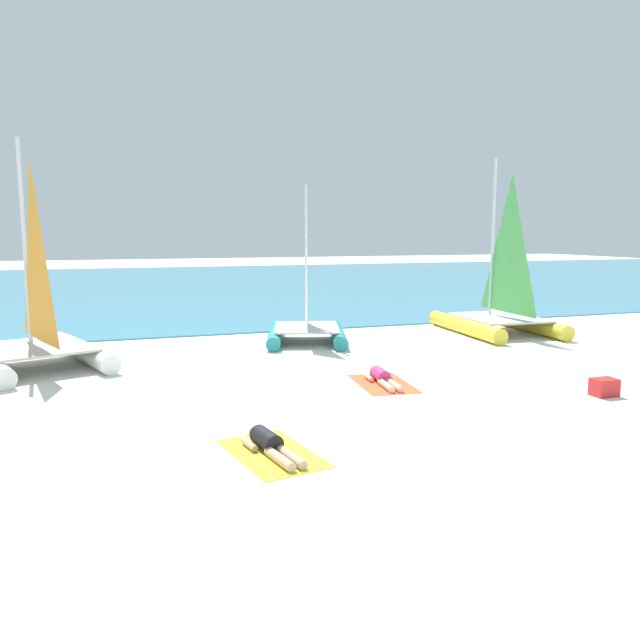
# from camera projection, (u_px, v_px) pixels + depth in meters

# --- Properties ---
(ground_plane) EXTENTS (120.00, 120.00, 0.00)m
(ground_plane) POSITION_uv_depth(u_px,v_px,m) (267.00, 334.00, 19.99)
(ground_plane) COLOR white
(ocean_water) EXTENTS (120.00, 40.00, 0.05)m
(ocean_water) POSITION_uv_depth(u_px,v_px,m) (191.00, 284.00, 39.00)
(ocean_water) COLOR teal
(ocean_water) RESTS_ON ground
(sailboat_white) EXTENTS (4.00, 4.94, 5.58)m
(sailboat_white) POSITION_uv_depth(u_px,v_px,m) (36.00, 334.00, 14.95)
(sailboat_white) COLOR white
(sailboat_white) RESTS_ON ground
(sailboat_yellow) EXTENTS (3.07, 4.55, 5.71)m
(sailboat_yellow) POSITION_uv_depth(u_px,v_px,m) (499.00, 308.00, 20.09)
(sailboat_yellow) COLOR yellow
(sailboat_yellow) RESTS_ON ground
(sailboat_teal) EXTENTS (3.26, 4.14, 4.73)m
(sailboat_teal) POSITION_uv_depth(u_px,v_px,m) (307.00, 319.00, 18.58)
(sailboat_teal) COLOR teal
(sailboat_teal) RESTS_ON ground
(towel_left) EXTENTS (1.44, 2.07, 0.01)m
(towel_left) POSITION_uv_depth(u_px,v_px,m) (272.00, 453.00, 9.20)
(towel_left) COLOR yellow
(towel_left) RESTS_ON ground
(sunbather_left) EXTENTS (0.69, 1.56, 0.30)m
(sunbather_left) POSITION_uv_depth(u_px,v_px,m) (270.00, 444.00, 9.24)
(sunbather_left) COLOR black
(sunbather_left) RESTS_ON towel_left
(towel_right) EXTENTS (1.28, 2.00, 0.01)m
(towel_right) POSITION_uv_depth(u_px,v_px,m) (383.00, 384.00, 13.43)
(towel_right) COLOR #EA5933
(towel_right) RESTS_ON ground
(sunbather_right) EXTENTS (0.58, 1.57, 0.30)m
(sunbather_right) POSITION_uv_depth(u_px,v_px,m) (382.00, 377.00, 13.48)
(sunbather_right) COLOR #D83372
(sunbather_right) RESTS_ON towel_right
(cooler_box) EXTENTS (0.50, 0.36, 0.36)m
(cooler_box) POSITION_uv_depth(u_px,v_px,m) (604.00, 387.00, 12.43)
(cooler_box) COLOR red
(cooler_box) RESTS_ON ground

